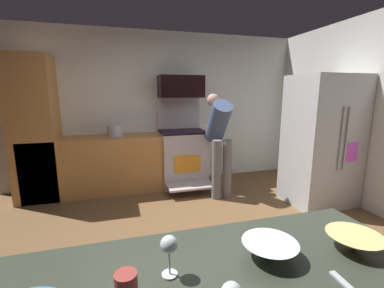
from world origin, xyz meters
TOP-DOWN VIEW (x-y plane):
  - ground_plane at (0.00, 0.00)m, footprint 5.20×4.80m
  - wall_back at (0.00, 2.34)m, footprint 5.20×0.12m
  - lower_cabinet_run at (-0.90, 1.98)m, footprint 2.40×0.60m
  - cabinet_column at (-1.90, 1.98)m, footprint 0.60×0.60m
  - oven_range at (0.32, 1.97)m, footprint 0.76×0.99m
  - microwave at (0.32, 2.06)m, footprint 0.74×0.38m
  - refrigerator at (2.03, 0.69)m, footprint 0.88×0.73m
  - person_cook at (0.74, 1.35)m, footprint 0.31×0.64m
  - mixing_bowl_large at (0.26, -1.46)m, footprint 0.23×0.23m
  - mixing_bowl_small at (-0.13, -1.41)m, footprint 0.23×0.23m
  - wine_glass_far at (-0.55, -1.40)m, footprint 0.07×0.07m
  - mug_coffee at (-0.71, -1.47)m, footprint 0.08×0.08m
  - stock_pot at (-0.78, 1.98)m, footprint 0.25×0.25m

SIDE VIEW (x-z plane):
  - ground_plane at x=0.00m, z-range -0.02..0.00m
  - lower_cabinet_run at x=-0.90m, z-range 0.00..0.90m
  - oven_range at x=0.32m, z-range -0.24..1.26m
  - refrigerator at x=2.03m, z-range 0.00..1.82m
  - person_cook at x=0.74m, z-range 0.15..1.71m
  - mixing_bowl_large at x=0.26m, z-range 0.90..0.97m
  - mixing_bowl_small at x=-0.13m, z-range 0.90..0.97m
  - mug_coffee at x=-0.71m, z-range 0.90..0.99m
  - stock_pot at x=-0.78m, z-range 0.90..1.08m
  - wine_glass_far at x=-0.55m, z-range 0.94..1.10m
  - cabinet_column at x=-1.90m, z-range 0.00..2.10m
  - wall_back at x=0.00m, z-range 0.00..2.60m
  - microwave at x=0.32m, z-range 1.50..1.86m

